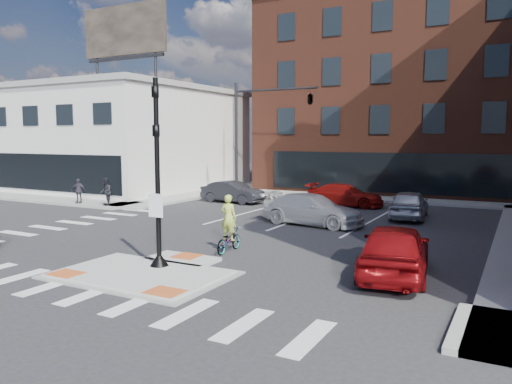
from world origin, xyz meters
The scene contains 17 objects.
ground centered at (0.00, 0.00, 0.00)m, with size 120.00×120.00×0.00m, color #28282B.
refuge_island centered at (0.00, -0.26, 0.05)m, with size 5.40×4.65×0.13m.
sidewalk_nw centered at (-16.76, 15.29, 0.08)m, with size 23.50×20.50×0.15m.
sidewalk_n centered at (3.00, 22.00, 0.07)m, with size 26.00×3.00×0.15m, color gray.
building_nw centered at (-21.98, 19.98, 4.23)m, with size 20.40×16.40×14.40m.
building_n centered at (3.00, 31.99, 7.80)m, with size 24.40×18.40×15.50m.
building_far_left centered at (-4.00, 52.00, 5.00)m, with size 10.00×12.00×10.00m, color slate.
signal_pole centered at (0.00, 0.40, 2.36)m, with size 0.60×0.60×5.98m.
mast_arm_signal centered at (-3.47, 18.00, 6.21)m, with size 6.10×2.24×8.00m.
red_sedan centered at (6.88, 3.16, 0.84)m, with size 1.97×4.90×1.67m, color maroon.
white_pickup centered at (1.22, 10.53, 0.75)m, with size 2.10×5.17×1.50m, color silver.
bg_car_dark centered at (-6.51, 15.83, 0.71)m, with size 1.50×4.29×1.41m, color #26262B.
bg_car_silver centered at (5.00, 14.71, 0.76)m, with size 1.79×4.45×1.51m, color silver.
bg_car_red centered at (0.53, 17.67, 0.69)m, with size 1.93×4.74×1.38m, color #9B120E.
cyclist centered at (0.70, 3.55, 0.73)m, with size 0.68×1.73×2.17m.
pedestrian_a centered at (-12.00, 10.05, 1.00)m, with size 0.82×0.64×1.69m, color black.
pedestrian_b centered at (-14.26, 10.00, 0.93)m, with size 0.92×0.38×1.57m, color #332F3A.
Camera 1 is at (10.25, -12.00, 4.24)m, focal length 35.00 mm.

